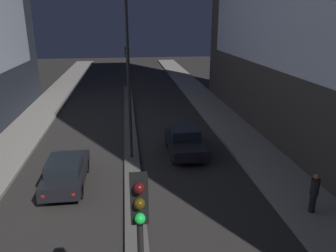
{
  "coord_description": "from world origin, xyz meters",
  "views": [
    {
      "loc": [
        -0.14,
        -1.08,
        7.68
      ],
      "look_at": [
        1.83,
        14.13,
        2.57
      ],
      "focal_mm": 35.0,
      "sensor_mm": 36.0,
      "label": 1
    }
  ],
  "objects_px": {
    "pedestrian_on_right_sidewalk": "(314,192)",
    "car_left_lane": "(66,172)",
    "street_lamp": "(128,48)",
    "traffic_light_near": "(140,241)",
    "car_right_lane": "(185,141)",
    "traffic_light_mid": "(127,61)"
  },
  "relations": [
    {
      "from": "traffic_light_near",
      "to": "car_left_lane",
      "type": "height_order",
      "value": "traffic_light_near"
    },
    {
      "from": "traffic_light_near",
      "to": "car_right_lane",
      "type": "relative_size",
      "value": 1.18
    },
    {
      "from": "street_lamp",
      "to": "car_right_lane",
      "type": "relative_size",
      "value": 2.25
    },
    {
      "from": "car_left_lane",
      "to": "car_right_lane",
      "type": "height_order",
      "value": "car_right_lane"
    },
    {
      "from": "traffic_light_near",
      "to": "car_right_lane",
      "type": "bearing_deg",
      "value": 76.04
    },
    {
      "from": "street_lamp",
      "to": "car_left_lane",
      "type": "distance_m",
      "value": 6.84
    },
    {
      "from": "traffic_light_near",
      "to": "traffic_light_mid",
      "type": "bearing_deg",
      "value": 90.0
    },
    {
      "from": "street_lamp",
      "to": "car_right_lane",
      "type": "bearing_deg",
      "value": 9.22
    },
    {
      "from": "pedestrian_on_right_sidewalk",
      "to": "car_right_lane",
      "type": "bearing_deg",
      "value": 119.56
    },
    {
      "from": "traffic_light_near",
      "to": "pedestrian_on_right_sidewalk",
      "type": "distance_m",
      "value": 9.43
    },
    {
      "from": "traffic_light_near",
      "to": "pedestrian_on_right_sidewalk",
      "type": "xyz_separation_m",
      "value": [
        7.11,
        5.59,
        -2.68
      ]
    },
    {
      "from": "car_left_lane",
      "to": "car_right_lane",
      "type": "distance_m",
      "value": 7.04
    },
    {
      "from": "car_left_lane",
      "to": "street_lamp",
      "type": "bearing_deg",
      "value": 40.83
    },
    {
      "from": "traffic_light_near",
      "to": "car_right_lane",
      "type": "height_order",
      "value": "traffic_light_near"
    },
    {
      "from": "street_lamp",
      "to": "car_left_lane",
      "type": "height_order",
      "value": "street_lamp"
    },
    {
      "from": "car_left_lane",
      "to": "pedestrian_on_right_sidewalk",
      "type": "distance_m",
      "value": 10.93
    },
    {
      "from": "street_lamp",
      "to": "pedestrian_on_right_sidewalk",
      "type": "height_order",
      "value": "street_lamp"
    },
    {
      "from": "street_lamp",
      "to": "car_left_lane",
      "type": "relative_size",
      "value": 2.21
    },
    {
      "from": "pedestrian_on_right_sidewalk",
      "to": "car_left_lane",
      "type": "bearing_deg",
      "value": 159.64
    },
    {
      "from": "pedestrian_on_right_sidewalk",
      "to": "street_lamp",
      "type": "bearing_deg",
      "value": 137.54
    },
    {
      "from": "car_right_lane",
      "to": "pedestrian_on_right_sidewalk",
      "type": "xyz_separation_m",
      "value": [
        3.98,
        -7.02,
        0.3
      ]
    },
    {
      "from": "traffic_light_mid",
      "to": "car_left_lane",
      "type": "bearing_deg",
      "value": -100.5
    }
  ]
}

